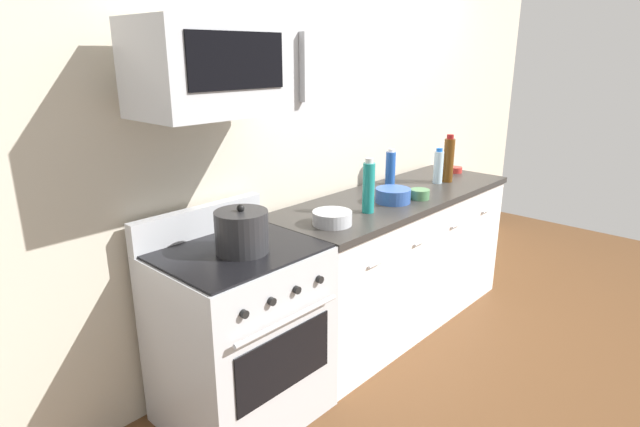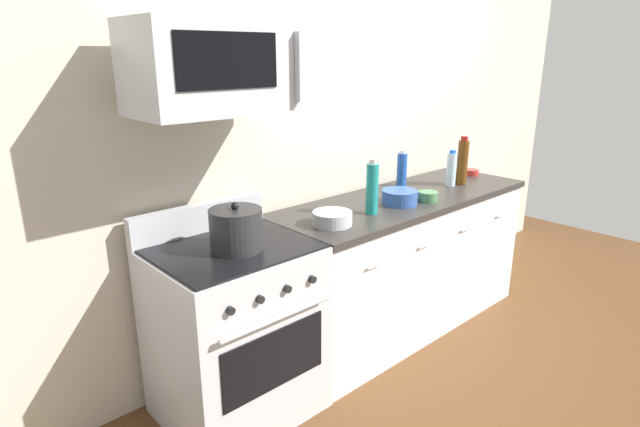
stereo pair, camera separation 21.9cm
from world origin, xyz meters
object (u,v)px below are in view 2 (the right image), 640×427
object	(u,v)px
bottle_wine_amber	(462,162)
stockpot	(236,229)
bottle_soda_blue	(402,169)
bottle_sparkling_teal	(372,188)
bowl_blue_mixing	(400,197)
range_oven	(235,329)
microwave	(215,68)
bowl_red_small	(472,172)
bowl_green_glaze	(428,196)
bowl_steel_prep	(332,218)
bottle_water_clear	(451,169)

from	to	relation	value
bottle_wine_amber	stockpot	distance (m)	1.88
bottle_soda_blue	bottle_sparkling_teal	bearing A→B (deg)	-155.04
bowl_blue_mixing	stockpot	size ratio (longest dim) A/B	0.88
bottle_wine_amber	bottle_sparkling_teal	xyz separation A→B (m)	(-0.98, -0.04, -0.01)
range_oven	bowl_blue_mixing	size ratio (longest dim) A/B	4.88
microwave	stockpot	size ratio (longest dim) A/B	2.99
bottle_sparkling_teal	bowl_red_small	distance (m)	1.30
bottle_wine_amber	bottle_sparkling_teal	distance (m)	0.98
bowl_green_glaze	stockpot	distance (m)	1.36
bowl_green_glaze	bowl_red_small	size ratio (longest dim) A/B	1.17
microwave	bowl_green_glaze	xyz separation A→B (m)	(1.35, -0.21, -0.80)
bowl_steel_prep	bottle_wine_amber	bearing A→B (deg)	1.30
bottle_soda_blue	bowl_blue_mixing	distance (m)	0.47
bottle_soda_blue	bowl_blue_mixing	xyz separation A→B (m)	(-0.37, -0.28, -0.07)
bowl_blue_mixing	bowl_green_glaze	bearing A→B (deg)	-25.22
bottle_wine_amber	bowl_blue_mixing	distance (m)	0.72
bowl_red_small	bowl_blue_mixing	bearing A→B (deg)	-173.11
bottle_water_clear	microwave	bearing A→B (deg)	177.47
range_oven	bowl_steel_prep	world-z (taller)	range_oven
bottle_sparkling_teal	bowl_red_small	xyz separation A→B (m)	(1.29, 0.14, -0.13)
bowl_steel_prep	stockpot	bearing A→B (deg)	176.04
bowl_steel_prep	stockpot	xyz separation A→B (m)	(-0.59, 0.04, 0.06)
range_oven	stockpot	bearing A→B (deg)	-90.00
bottle_sparkling_teal	bowl_blue_mixing	distance (m)	0.29
bottle_sparkling_teal	bottle_water_clear	bearing A→B (deg)	4.17
range_oven	bowl_green_glaze	world-z (taller)	range_oven
range_oven	microwave	world-z (taller)	microwave
microwave	stockpot	xyz separation A→B (m)	(-0.00, -0.10, -0.73)
bottle_water_clear	bottle_wine_amber	bearing A→B (deg)	-19.58
range_oven	bottle_soda_blue	xyz separation A→B (m)	(1.54, 0.20, 0.57)
bowl_steel_prep	bowl_red_small	distance (m)	1.60
bowl_blue_mixing	microwave	bearing A→B (deg)	173.75
bowl_steel_prep	stockpot	distance (m)	0.59
bowl_green_glaze	bowl_red_small	distance (m)	0.86
bottle_water_clear	stockpot	xyz separation A→B (m)	(-1.79, -0.02, -0.02)
microwave	bottle_soda_blue	world-z (taller)	microwave
bowl_blue_mixing	bowl_red_small	bearing A→B (deg)	6.89
bottle_wine_amber	bowl_red_small	bearing A→B (deg)	18.65
bottle_water_clear	bowl_red_small	distance (m)	0.41
bowl_green_glaze	stockpot	xyz separation A→B (m)	(-1.35, 0.11, 0.07)
bottle_soda_blue	stockpot	world-z (taller)	bottle_soda_blue
bottle_water_clear	bowl_green_glaze	distance (m)	0.47
bowl_green_glaze	bowl_blue_mixing	bearing A→B (deg)	154.78
bowl_steel_prep	bowl_red_small	bearing A→B (deg)	4.76
bottle_wine_amber	microwave	bearing A→B (deg)	176.66
bottle_water_clear	bowl_steel_prep	bearing A→B (deg)	-177.17
bowl_steel_prep	bowl_blue_mixing	bearing A→B (deg)	1.02
microwave	bowl_steel_prep	bearing A→B (deg)	-13.29
bowl_green_glaze	microwave	bearing A→B (deg)	171.07
range_oven	bowl_green_glaze	xyz separation A→B (m)	(1.35, -0.17, 0.48)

